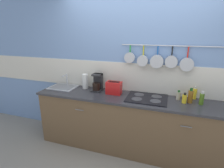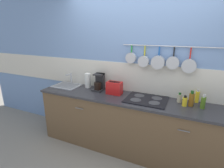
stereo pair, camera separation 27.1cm
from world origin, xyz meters
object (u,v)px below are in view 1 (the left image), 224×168
Objects in this scene: coffee_maker at (97,83)px; bottle_sesame_oil at (202,99)px; bottle_vinegar at (184,99)px; bottle_hot_sauce at (195,93)px; bottle_olive_oil at (190,96)px; paper_towel_roll at (85,81)px; toaster at (114,88)px; bottle_cooking_wine at (178,95)px.

coffee_maker is 1.50× the size of bottle_sesame_oil.
bottle_sesame_oil is at bearing 3.46° from bottle_vinegar.
coffee_maker reaches higher than bottle_hot_sauce.
bottle_olive_oil is (0.08, 0.04, 0.03)m from bottle_vinegar.
paper_towel_roll is 1.71m from bottle_olive_oil.
toaster is 1.75× the size of bottle_vinegar.
bottle_olive_oil is (1.70, -0.11, -0.03)m from paper_towel_roll.
bottle_olive_oil reaches higher than bottle_hot_sauce.
paper_towel_roll is 0.25m from coffee_maker.
bottle_hot_sauce is (0.23, 0.10, 0.02)m from bottle_cooking_wine.
paper_towel_roll is at bearing 174.98° from bottle_vinegar.
paper_towel_roll is 1.17× the size of bottle_olive_oil.
coffee_maker is 2.04× the size of bottle_cooking_wine.
coffee_maker is 1.30m from bottle_cooking_wine.
paper_towel_roll is 0.88× the size of coffee_maker.
toaster is 1.32× the size of bottle_hot_sauce.
paper_towel_roll is at bearing 172.24° from coffee_maker.
paper_towel_roll is 1.30× the size of bottle_hot_sauce.
coffee_maker is 1.47× the size of bottle_hot_sauce.
coffee_maker is at bearing 175.48° from bottle_vinegar.
bottle_cooking_wine is 0.65× the size of bottle_olive_oil.
bottle_olive_oil is at bearing -2.86° from coffee_maker.
paper_towel_roll is at bearing 178.75° from bottle_cooking_wine.
bottle_cooking_wine is at bearing 4.27° from toaster.
bottle_sesame_oil is at bearing -3.43° from coffee_maker.
bottle_vinegar is 0.26m from bottle_hot_sauce.
coffee_maker is at bearing -176.31° from bottle_hot_sauce.
bottle_cooking_wine is at bearing 124.67° from bottle_vinegar.
bottle_cooking_wine is 0.96× the size of bottle_vinegar.
coffee_maker is 1.46m from bottle_olive_oil.
coffee_maker is 0.33m from toaster.
bottle_cooking_wine is at bearing -156.54° from bottle_hot_sauce.
paper_towel_roll is at bearing 169.32° from toaster.
bottle_olive_oil is at bearing 24.98° from bottle_vinegar.
bottle_olive_oil is at bearing -3.58° from paper_towel_roll.
bottle_olive_oil is 0.19m from bottle_hot_sauce.
paper_towel_roll reaches higher than bottle_cooking_wine.
bottle_hot_sauce is (1.78, 0.06, -0.04)m from paper_towel_roll.
bottle_vinegar is 0.75× the size of bottle_hot_sauce.
bottle_sesame_oil is (0.22, 0.01, 0.02)m from bottle_vinegar.
paper_towel_roll is at bearing 176.42° from bottle_olive_oil.
coffee_maker is at bearing -179.99° from bottle_cooking_wine.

